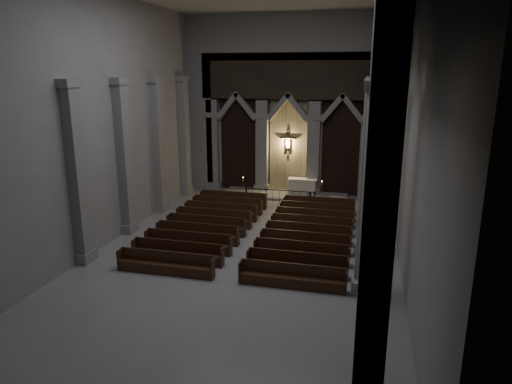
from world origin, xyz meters
TOP-DOWN VIEW (x-y plane):
  - room at (0.00, 0.00)m, footprint 24.00×24.10m
  - sanctuary_wall at (0.00, 11.54)m, footprint 14.00×0.77m
  - right_arcade at (5.50, 1.33)m, footprint 1.00×24.00m
  - left_pilasters at (-6.75, 3.50)m, footprint 0.60×13.00m
  - sanctuary_step at (0.00, 10.60)m, footprint 8.50×2.60m
  - altar at (1.16, 11.18)m, footprint 1.98×0.79m
  - altar_rail at (0.00, 8.82)m, footprint 4.60×0.09m
  - candle_stand_left at (-2.70, 9.68)m, footprint 0.24×0.24m
  - candle_stand_right at (2.63, 9.35)m, footprint 0.25×0.25m
  - pews at (-0.00, 2.23)m, footprint 9.69×10.61m
  - worshipper at (2.09, 7.69)m, footprint 0.49×0.40m

SIDE VIEW (x-z plane):
  - sanctuary_step at x=0.00m, z-range 0.00..0.15m
  - pews at x=0.00m, z-range -0.17..0.79m
  - candle_stand_left at x=-2.70m, z-range -0.32..1.08m
  - candle_stand_right at x=2.63m, z-range -0.34..1.16m
  - worshipper at x=2.09m, z-range 0.00..1.15m
  - altar_rail at x=0.00m, z-range 0.15..1.05m
  - altar at x=1.16m, z-range 0.15..1.16m
  - left_pilasters at x=-6.75m, z-range -0.10..7.92m
  - sanctuary_wall at x=0.00m, z-range 0.62..12.62m
  - room at x=0.00m, z-range 1.60..13.60m
  - right_arcade at x=5.50m, z-range 1.83..13.83m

